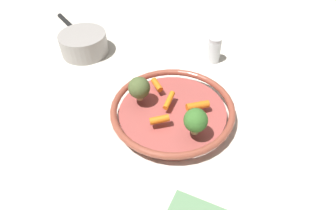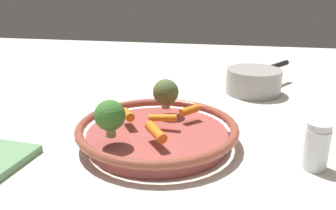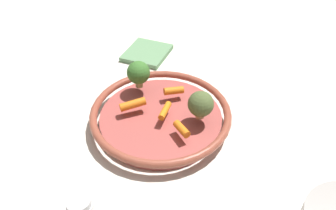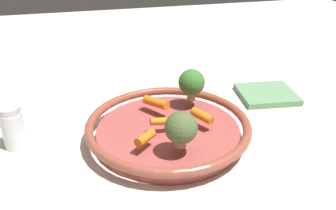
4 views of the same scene
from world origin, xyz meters
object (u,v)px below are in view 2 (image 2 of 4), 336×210
Objects in this scene: serving_bowl at (157,133)px; baby_carrot_back at (128,115)px; baby_carrot_near_rim at (156,132)px; broccoli_floret_small at (110,116)px; baby_carrot_right at (163,118)px; broccoli_floret_large at (167,92)px; baby_carrot_center at (190,110)px; salt_shaker at (317,146)px; saucepan at (254,81)px.

serving_bowl is 0.07m from baby_carrot_back.
baby_carrot_near_rim is 0.09m from broccoli_floret_small.
baby_carrot_back is at bearing -3.31° from broccoli_floret_small.
baby_carrot_right is 0.12m from broccoli_floret_small.
baby_carrot_back is at bearing 89.66° from baby_carrot_right.
baby_carrot_center is at bearing -116.52° from broccoli_floret_large.
baby_carrot_near_rim is 0.70× the size of salt_shaker.
saucepan reaches higher than baby_carrot_near_rim.
baby_carrot_back is at bearing 44.68° from baby_carrot_near_rim.
baby_carrot_right is 0.24× the size of saucepan.
baby_carrot_back is (0.07, 0.07, -0.00)m from baby_carrot_near_rim.
baby_carrot_right is at bearing 152.01° from saucepan.
baby_carrot_center is 0.19× the size of saucepan.
baby_carrot_near_rim is at bearing -170.43° from serving_bowl.
serving_bowl is 0.09m from baby_carrot_center.
baby_carrot_right is at bearing 136.42° from baby_carrot_center.
salt_shaker is at bearing -87.03° from baby_carrot_near_rim.
broccoli_floret_large is (0.15, 0.01, 0.03)m from baby_carrot_near_rim.
broccoli_floret_small reaches higher than baby_carrot_near_rim.
broccoli_floret_small is at bearing 176.69° from baby_carrot_back.
baby_carrot_center is 0.79× the size of baby_carrot_right.
baby_carrot_near_rim is 1.33× the size of baby_carrot_center.
broccoli_floret_small is at bearing 148.97° from saucepan.
baby_carrot_right is at bearing -175.00° from broccoli_floret_large.
baby_carrot_right is at bearing -35.27° from serving_bowl.
broccoli_floret_small is (-0.16, 0.07, 0.00)m from broccoli_floret_large.
broccoli_floret_small reaches higher than baby_carrot_center.
baby_carrot_near_rim is 0.15m from broccoli_floret_large.
salt_shaker is at bearing -99.38° from serving_bowl.
baby_carrot_back is 0.35m from salt_shaker.
serving_bowl is 5.72× the size of baby_carrot_right.
broccoli_floret_large reaches higher than baby_carrot_back.
baby_carrot_right is 0.41m from saucepan.
baby_carrot_near_rim is at bearing -178.98° from baby_carrot_right.
baby_carrot_right is at bearing 1.02° from baby_carrot_near_rim.
serving_bowl is at bearing -42.69° from broccoli_floret_small.
saucepan is at bearing -24.91° from baby_carrot_center.
broccoli_floret_large is 0.35m from saucepan.
baby_carrot_back is (-0.05, 0.12, 0.00)m from baby_carrot_center.
salt_shaker reaches higher than baby_carrot_right.
saucepan is at bearing -31.03° from broccoli_floret_small.
salt_shaker is at bearing -85.61° from broccoli_floret_small.
salt_shaker is (-0.06, -0.28, -0.01)m from baby_carrot_right.
baby_carrot_right is at bearing -90.34° from baby_carrot_back.
baby_carrot_back is 0.44m from saucepan.
baby_carrot_near_rim is 0.91× the size of broccoli_floret_large.
broccoli_floret_large is at bearing 64.34° from salt_shaker.
baby_carrot_near_rim is 0.13m from baby_carrot_center.
broccoli_floret_large is (0.08, -0.07, 0.03)m from baby_carrot_back.
saucepan is at bearing -28.26° from serving_bowl.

